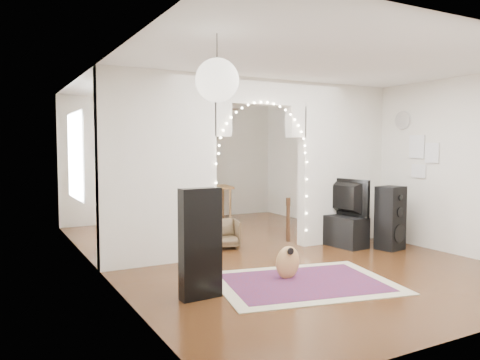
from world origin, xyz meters
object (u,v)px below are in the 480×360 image
acoustic_guitar (288,249)px  media_console (339,230)px  dining_chair_left (224,234)px  dining_table (205,189)px  dining_chair_right (174,216)px  bookcase (160,183)px  floor_speaker (390,218)px

acoustic_guitar → media_console: acoustic_guitar is taller
media_console → dining_chair_left: (-1.81, 0.72, -0.02)m
dining_table → dining_chair_right: dining_table is taller
bookcase → media_console: bearing=-42.6°
dining_chair_left → dining_table: bearing=87.2°
media_console → dining_chair_right: dining_chair_right is taller
dining_chair_left → floor_speaker: bearing=-15.1°
floor_speaker → bookcase: bookcase is taller
dining_table → dining_chair_right: bearing=-128.3°
dining_table → dining_chair_left: size_ratio=2.64×
acoustic_guitar → media_console: size_ratio=0.86×
dining_chair_left → acoustic_guitar: bearing=-77.3°
acoustic_guitar → bookcase: bookcase is taller
acoustic_guitar → dining_chair_right: size_ratio=1.48×
acoustic_guitar → bookcase: 5.06m
media_console → dining_chair_right: 3.36m
media_console → dining_chair_left: bearing=153.0°
bookcase → floor_speaker: bearing=-40.8°
floor_speaker → bookcase: 5.00m
media_console → dining_chair_right: size_ratio=1.71×
dining_table → dining_chair_left: dining_table is taller
dining_chair_right → bookcase: bearing=88.4°
floor_speaker → dining_chair_right: floor_speaker is taller
dining_table → bookcase: bearing=-172.0°
bookcase → acoustic_guitar: bearing=-69.5°
floor_speaker → dining_chair_left: (-2.30, 1.38, -0.28)m
dining_chair_right → dining_chair_left: bearing=-85.0°
dining_chair_right → media_console: bearing=-53.2°
media_console → acoustic_guitar: bearing=-151.3°
dining_table → media_console: bearing=-66.0°
bookcase → dining_chair_left: bearing=-68.1°
acoustic_guitar → dining_chair_left: size_ratio=1.71×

